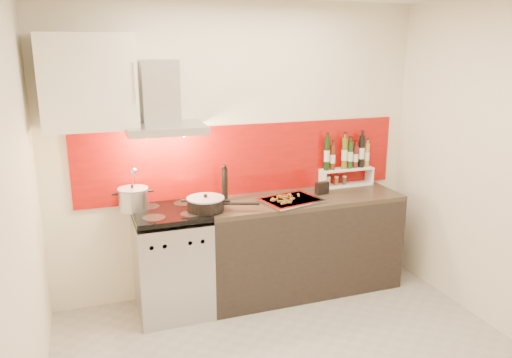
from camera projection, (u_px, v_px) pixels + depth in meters
name	position (u px, v px, depth m)	size (l,w,h in m)	color
back_wall	(239.00, 151.00, 4.50)	(3.40, 0.02, 2.60)	silver
left_wall	(16.00, 222.00, 2.67)	(0.02, 2.80, 2.60)	silver
right_wall	(510.00, 171.00, 3.77)	(0.02, 2.80, 2.60)	silver
backsplash	(245.00, 159.00, 4.52)	(3.00, 0.02, 0.64)	maroon
range_stove	(172.00, 263.00, 4.21)	(0.60, 0.60, 0.91)	#B7B7BA
counter	(302.00, 244.00, 4.60)	(1.80, 0.60, 0.90)	black
range_hood	(162.00, 107.00, 4.01)	(0.62, 0.50, 0.61)	#B7B7BA
upper_cabinet	(88.00, 82.00, 3.77)	(0.70, 0.35, 0.72)	white
stock_pot	(133.00, 199.00, 4.09)	(0.25, 0.25, 0.21)	#B7B7BA
saute_pan	(206.00, 204.00, 4.08)	(0.58, 0.32, 0.14)	black
utensil_jar	(134.00, 200.00, 4.02)	(0.08, 0.12, 0.39)	silver
pepper_mill	(225.00, 183.00, 4.34)	(0.05, 0.05, 0.33)	black
step_shelf	(347.00, 163.00, 4.80)	(0.53, 0.15, 0.48)	white
caddy_box	(322.00, 188.00, 4.56)	(0.13, 0.05, 0.11)	black
baking_tray	(290.00, 200.00, 4.35)	(0.56, 0.48, 0.03)	silver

